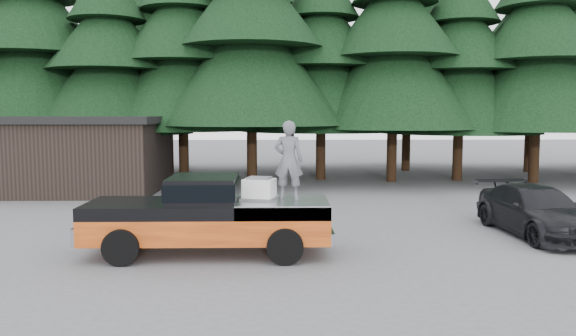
{
  "coord_description": "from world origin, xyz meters",
  "views": [
    {
      "loc": [
        0.18,
        -12.99,
        3.43
      ],
      "look_at": [
        0.46,
        0.0,
        2.16
      ],
      "focal_mm": 35.0,
      "sensor_mm": 36.0,
      "label": 1
    }
  ],
  "objects_px": {
    "pickup_truck": "(208,227)",
    "man_on_bed": "(289,160)",
    "parked_car": "(537,211)",
    "utility_building": "(69,153)",
    "air_compressor": "(259,190)"
  },
  "relations": [
    {
      "from": "pickup_truck",
      "to": "parked_car",
      "type": "distance_m",
      "value": 9.22
    },
    {
      "from": "utility_building",
      "to": "air_compressor",
      "type": "bearing_deg",
      "value": -52.52
    },
    {
      "from": "air_compressor",
      "to": "parked_car",
      "type": "bearing_deg",
      "value": 29.91
    },
    {
      "from": "man_on_bed",
      "to": "pickup_truck",
      "type": "bearing_deg",
      "value": 12.8
    },
    {
      "from": "utility_building",
      "to": "man_on_bed",
      "type": "bearing_deg",
      "value": -50.26
    },
    {
      "from": "air_compressor",
      "to": "utility_building",
      "type": "distance_m",
      "value": 14.42
    },
    {
      "from": "pickup_truck",
      "to": "parked_car",
      "type": "height_order",
      "value": "parked_car"
    },
    {
      "from": "man_on_bed",
      "to": "parked_car",
      "type": "distance_m",
      "value": 7.47
    },
    {
      "from": "utility_building",
      "to": "parked_car",
      "type": "bearing_deg",
      "value": -29.94
    },
    {
      "from": "man_on_bed",
      "to": "utility_building",
      "type": "xyz_separation_m",
      "value": [
        -9.49,
        11.41,
        -0.63
      ]
    },
    {
      "from": "man_on_bed",
      "to": "utility_building",
      "type": "relative_size",
      "value": 0.23
    },
    {
      "from": "parked_car",
      "to": "pickup_truck",
      "type": "bearing_deg",
      "value": -171.51
    },
    {
      "from": "parked_car",
      "to": "utility_building",
      "type": "height_order",
      "value": "utility_building"
    },
    {
      "from": "man_on_bed",
      "to": "parked_car",
      "type": "bearing_deg",
      "value": -155.13
    },
    {
      "from": "pickup_truck",
      "to": "man_on_bed",
      "type": "height_order",
      "value": "man_on_bed"
    }
  ]
}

